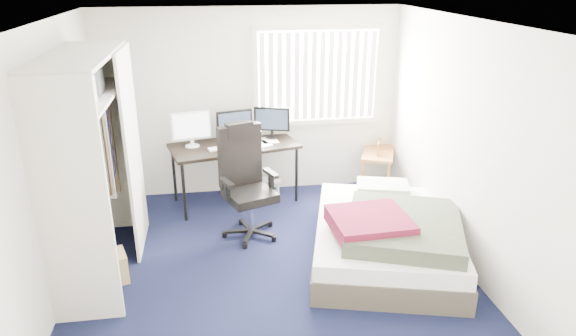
% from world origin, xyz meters
% --- Properties ---
extents(ground, '(4.20, 4.20, 0.00)m').
position_xyz_m(ground, '(0.00, 0.00, 0.00)').
color(ground, black).
rests_on(ground, ground).
extents(room_shell, '(4.20, 4.20, 4.20)m').
position_xyz_m(room_shell, '(0.00, 0.00, 1.51)').
color(room_shell, silver).
rests_on(room_shell, ground).
extents(window_assembly, '(1.72, 0.09, 1.32)m').
position_xyz_m(window_assembly, '(0.90, 2.04, 1.60)').
color(window_assembly, white).
rests_on(window_assembly, ground).
extents(closet, '(0.64, 1.84, 2.22)m').
position_xyz_m(closet, '(-1.67, 0.27, 1.35)').
color(closet, beige).
rests_on(closet, ground).
extents(desk, '(1.75, 1.12, 1.26)m').
position_xyz_m(desk, '(-0.26, 1.75, 0.82)').
color(desk, black).
rests_on(desk, ground).
extents(office_chair, '(0.80, 0.80, 1.32)m').
position_xyz_m(office_chair, '(-0.18, 0.81, 0.51)').
color(office_chair, black).
rests_on(office_chair, ground).
extents(footstool, '(0.30, 0.25, 0.23)m').
position_xyz_m(footstool, '(0.22, 1.85, 0.18)').
color(footstool, white).
rests_on(footstool, ground).
extents(nightstand, '(0.69, 0.92, 0.75)m').
position_xyz_m(nightstand, '(1.75, 1.85, 0.50)').
color(nightstand, brown).
rests_on(nightstand, ground).
extents(bed, '(1.95, 2.30, 0.66)m').
position_xyz_m(bed, '(1.25, -0.01, 0.28)').
color(bed, '#3F382D').
rests_on(bed, ground).
extents(pine_box, '(0.46, 0.40, 0.29)m').
position_xyz_m(pine_box, '(-1.65, -0.01, 0.15)').
color(pine_box, tan).
rests_on(pine_box, ground).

